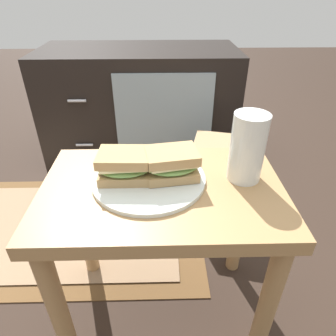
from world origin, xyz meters
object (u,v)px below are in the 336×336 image
object	(u,v)px
tv_cabinet	(141,106)
paper_bag	(215,179)
sandwich_front	(124,166)
beer_glass	(247,149)
plate	(148,178)
sandwich_back	(171,164)

from	to	relation	value
tv_cabinet	paper_bag	xyz separation A→B (m)	(0.32, -0.50, -0.12)
paper_bag	sandwich_front	bearing A→B (deg)	-126.02
tv_cabinet	beer_glass	world-z (taller)	beer_glass
plate	sandwich_front	size ratio (longest dim) A/B	2.13
plate	paper_bag	size ratio (longest dim) A/B	0.77
sandwich_back	paper_bag	bearing A→B (deg)	64.71
sandwich_back	paper_bag	world-z (taller)	sandwich_back
tv_cabinet	plate	distance (m)	0.94
sandwich_front	sandwich_back	world-z (taller)	sandwich_back
sandwich_front	sandwich_back	size ratio (longest dim) A/B	0.91
plate	paper_bag	distance (m)	0.57
plate	paper_bag	bearing A→B (deg)	59.02
tv_cabinet	sandwich_back	world-z (taller)	tv_cabinet
beer_glass	paper_bag	bearing A→B (deg)	86.52
tv_cabinet	beer_glass	bearing A→B (deg)	-71.89
sandwich_front	beer_glass	bearing A→B (deg)	1.78
tv_cabinet	beer_glass	xyz separation A→B (m)	(0.30, -0.92, 0.25)
plate	sandwich_back	world-z (taller)	sandwich_back
sandwich_front	beer_glass	size ratio (longest dim) A/B	0.78
paper_bag	plate	bearing A→B (deg)	-120.98
tv_cabinet	sandwich_back	distance (m)	0.95
tv_cabinet	sandwich_front	xyz separation A→B (m)	(0.02, -0.92, 0.21)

